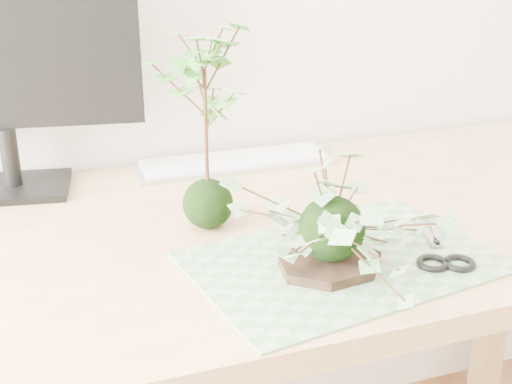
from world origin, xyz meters
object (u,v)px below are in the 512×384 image
desk (268,270)px  ivy_kokedama (333,200)px  keyboard (234,162)px  maple_kokedama (205,83)px

desk → ivy_kokedama: bearing=-81.0°
ivy_kokedama → desk: bearing=99.0°
desk → keyboard: size_ratio=3.98×
ivy_kokedama → maple_kokedama: (-0.13, 0.20, 0.13)m
desk → ivy_kokedama: ivy_kokedama is taller
desk → ivy_kokedama: (0.03, -0.18, 0.20)m
desk → maple_kokedama: size_ratio=4.62×
desk → maple_kokedama: maple_kokedama is taller
desk → keyboard: bearing=83.7°
ivy_kokedama → keyboard: (0.00, 0.47, -0.10)m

